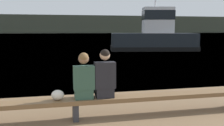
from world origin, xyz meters
TOP-DOWN VIEW (x-y plane):
  - water_surface at (0.00, 125.61)m, footprint 240.00×240.00m
  - far_shoreline at (0.00, 129.93)m, footprint 600.00×12.00m
  - bench_main at (0.16, 3.46)m, footprint 8.47×0.41m
  - person_left at (0.35, 3.46)m, footprint 0.45×0.37m
  - person_right at (0.82, 3.46)m, footprint 0.45×0.37m
  - shopping_bag at (-0.21, 3.47)m, footprint 0.27×0.23m
  - tugboat_red at (8.65, 20.09)m, footprint 8.28×4.18m

SIDE VIEW (x-z plane):
  - water_surface at x=0.00m, z-range 0.00..0.00m
  - bench_main at x=0.16m, z-range 0.16..0.62m
  - shopping_bag at x=-0.21m, z-range 0.46..0.68m
  - person_left at x=0.35m, z-range 0.41..1.43m
  - person_right at x=0.82m, z-range 0.41..1.48m
  - tugboat_red at x=8.65m, z-range -2.07..4.56m
  - far_shoreline at x=0.00m, z-range 0.00..8.89m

